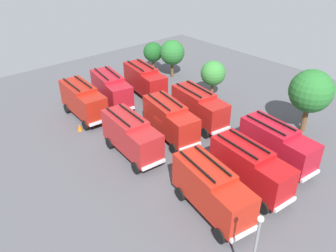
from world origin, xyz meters
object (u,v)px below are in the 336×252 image
Objects in this scene: tree_3 at (311,91)px; fire_truck_3 at (111,89)px; fire_truck_1 at (131,135)px; fire_truck_6 at (145,80)px; lamppost at (255,250)px; traffic_cone_1 at (239,204)px; firefighter_1 at (214,110)px; fire_truck_8 at (277,144)px; firefighter_0 at (129,116)px; fire_truck_2 at (212,189)px; fire_truck_7 at (199,106)px; tree_0 at (153,52)px; fire_truck_0 at (83,100)px; traffic_cone_0 at (80,127)px; fire_truck_5 at (250,167)px; fire_truck_4 at (170,119)px; tree_1 at (172,53)px; traffic_cone_2 at (167,108)px.

fire_truck_3 is at bearing -147.18° from tree_3.
fire_truck_1 and fire_truck_6 have the same top height.
fire_truck_1 is at bearing 168.57° from lamppost.
firefighter_1 is at bearing 139.82° from traffic_cone_1.
fire_truck_8 is 4.06× the size of firefighter_0.
fire_truck_2 is at bearing -82.06° from fire_truck_8.
tree_0 is at bearing 165.35° from fire_truck_7.
fire_truck_0 is at bearing -170.96° from fire_truck_2.
fire_truck_3 is at bearing 115.20° from traffic_cone_0.
tree_3 is (-1.90, 11.92, 2.40)m from fire_truck_5.
fire_truck_4 is at bearing -176.45° from fire_truck_5.
fire_truck_1 is 7.70m from traffic_cone_0.
fire_truck_3 is 1.01× the size of fire_truck_8.
tree_1 is at bearing 147.68° from fire_truck_4.
tree_3 is at bearing 2.11° from tree_0.
fire_truck_8 is 23.11m from tree_1.
fire_truck_4 is (0.09, 4.68, 0.00)m from fire_truck_1.
fire_truck_4 reaches higher than traffic_cone_0.
fire_truck_0 is 20.17m from fire_truck_5.
tree_3 is at bearing 64.78° from fire_truck_4.
fire_truck_2 is 1.24× the size of lamppost.
traffic_cone_1 is 0.86× the size of traffic_cone_2.
tree_3 reaches higher than traffic_cone_2.
traffic_cone_2 is (4.92, 8.08, -1.81)m from fire_truck_0.
tree_1 reaches higher than fire_truck_8.
tree_0 is 0.82× the size of tree_1.
lamppost is at bearing -29.87° from fire_truck_7.
lamppost reaches higher than fire_truck_3.
firefighter_0 is at bearing 13.93° from firefighter_1.
fire_truck_1 is 1.00× the size of fire_truck_5.
fire_truck_1 is at bearing -52.51° from tree_1.
fire_truck_4 is 4.35× the size of firefighter_1.
fire_truck_2 is 20.56m from fire_truck_3.
tree_0 reaches higher than fire_truck_2.
traffic_cone_0 is (-7.42, -6.25, -1.78)m from fire_truck_4.
fire_truck_8 is (9.69, 8.83, 0.00)m from fire_truck_1.
fire_truck_1 is at bearing 44.33° from firefighter_1.
traffic_cone_0 is (2.40, -10.65, -1.78)m from fire_truck_6.
tree_3 is at bearing 111.46° from lamppost.
fire_truck_4 is 1.11× the size of tree_3.
tree_1 reaches higher than fire_truck_5.
fire_truck_5 is (10.18, 4.31, 0.00)m from fire_truck_1.
traffic_cone_1 is (1.13, 2.00, -1.86)m from fire_truck_2.
fire_truck_3 and fire_truck_4 have the same top height.
lamppost is at bearing -34.25° from tree_1.
fire_truck_5 is at bearing -77.73° from fire_truck_8.
fire_truck_7 is at bearing 148.17° from fire_truck_2.
fire_truck_7 is at bearing 101.31° from fire_truck_4.
fire_truck_7 is at bearing 6.37° from traffic_cone_2.
fire_truck_1 is 13.31m from fire_truck_6.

